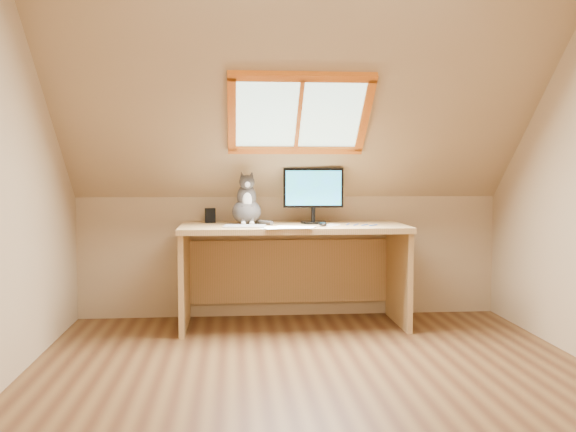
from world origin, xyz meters
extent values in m
plane|color=brown|center=(0.00, 0.00, 0.00)|extent=(3.50, 3.50, 0.00)
cube|color=tan|center=(0.00, -1.75, 1.20)|extent=(3.50, 0.02, 2.40)
cube|color=tan|center=(0.00, 1.75, 0.50)|extent=(3.50, 0.02, 1.00)
cube|color=tan|center=(0.00, 0.97, 1.70)|extent=(3.50, 1.56, 1.41)
cube|color=#B2E0CC|center=(0.00, 1.05, 1.63)|extent=(0.90, 0.53, 0.48)
cube|color=orange|center=(0.00, 1.05, 1.63)|extent=(1.02, 0.64, 0.59)
cube|color=tan|center=(-0.01, 1.38, 0.78)|extent=(1.75, 0.76, 0.04)
cube|color=tan|center=(-0.85, 1.38, 0.38)|extent=(0.04, 0.69, 0.75)
cube|color=tan|center=(0.83, 1.38, 0.38)|extent=(0.04, 0.69, 0.75)
cube|color=tan|center=(-0.01, 1.73, 0.38)|extent=(1.65, 0.03, 0.53)
cylinder|color=black|center=(0.16, 1.48, 0.81)|extent=(0.20, 0.20, 0.02)
cylinder|color=black|center=(0.16, 1.48, 0.87)|extent=(0.03, 0.03, 0.11)
cube|color=black|center=(0.16, 1.48, 1.08)|extent=(0.48, 0.06, 0.31)
cube|color=blue|center=(0.16, 1.46, 1.08)|extent=(0.44, 0.04, 0.27)
ellipsoid|color=#484340|center=(-0.37, 1.46, 0.90)|extent=(0.24, 0.29, 0.20)
ellipsoid|color=#484340|center=(-0.37, 1.45, 1.01)|extent=(0.16, 0.16, 0.21)
ellipsoid|color=silver|center=(-0.37, 1.38, 0.99)|extent=(0.08, 0.04, 0.12)
ellipsoid|color=#484340|center=(-0.37, 1.40, 1.13)|extent=(0.13, 0.11, 0.11)
sphere|color=silver|center=(-0.36, 1.35, 1.11)|extent=(0.04, 0.04, 0.04)
cone|color=#484340|center=(-0.40, 1.42, 1.18)|extent=(0.06, 0.06, 0.07)
cone|color=#484340|center=(-0.33, 1.42, 1.18)|extent=(0.06, 0.06, 0.07)
cube|color=black|center=(-0.66, 1.63, 0.86)|extent=(0.09, 0.09, 0.12)
cube|color=#B2B2B7|center=(-0.39, 1.19, 0.80)|extent=(0.33, 0.25, 0.01)
ellipsoid|color=black|center=(0.20, 1.20, 0.81)|extent=(0.07, 0.12, 0.03)
cube|color=white|center=(-0.05, 1.12, 0.80)|extent=(0.33, 0.27, 0.00)
cube|color=white|center=(-0.05, 1.12, 0.80)|extent=(0.32, 0.24, 0.00)
cube|color=white|center=(-0.05, 1.12, 0.80)|extent=(0.35, 0.30, 0.00)
cube|color=white|center=(-0.05, 1.12, 0.80)|extent=(0.34, 0.28, 0.00)
camera|label=1|loc=(-0.48, -3.57, 1.21)|focal=40.00mm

